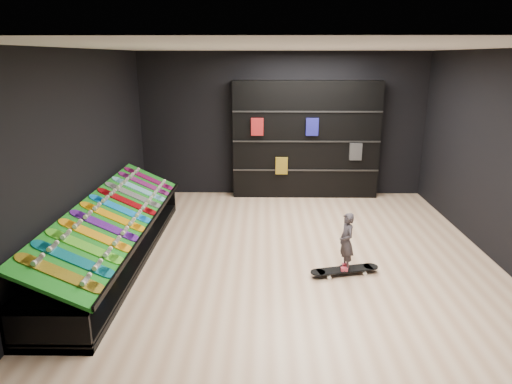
{
  "coord_description": "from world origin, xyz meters",
  "views": [
    {
      "loc": [
        -0.4,
        -6.14,
        2.89
      ],
      "look_at": [
        -0.5,
        0.2,
        1.0
      ],
      "focal_mm": 32.0,
      "sensor_mm": 36.0,
      "label": 1
    }
  ],
  "objects_px": {
    "back_shelving": "(306,140)",
    "floor_skateboard": "(345,271)",
    "display_rack": "(116,244)",
    "child": "(346,252)"
  },
  "relations": [
    {
      "from": "back_shelving",
      "to": "floor_skateboard",
      "type": "distance_m",
      "value": 3.92
    },
    {
      "from": "display_rack",
      "to": "child",
      "type": "distance_m",
      "value": 3.31
    },
    {
      "from": "back_shelving",
      "to": "child",
      "type": "xyz_separation_m",
      "value": [
        0.24,
        -3.74,
        -0.88
      ]
    },
    {
      "from": "child",
      "to": "back_shelving",
      "type": "bearing_deg",
      "value": 172.98
    },
    {
      "from": "child",
      "to": "display_rack",
      "type": "bearing_deg",
      "value": -107.98
    },
    {
      "from": "floor_skateboard",
      "to": "back_shelving",
      "type": "bearing_deg",
      "value": 79.73
    },
    {
      "from": "floor_skateboard",
      "to": "child",
      "type": "xyz_separation_m",
      "value": [
        0.0,
        0.0,
        0.28
      ]
    },
    {
      "from": "floor_skateboard",
      "to": "child",
      "type": "bearing_deg",
      "value": 0.0
    },
    {
      "from": "back_shelving",
      "to": "floor_skateboard",
      "type": "relative_size",
      "value": 3.1
    },
    {
      "from": "display_rack",
      "to": "floor_skateboard",
      "type": "xyz_separation_m",
      "value": [
        3.28,
        -0.42,
        -0.2
      ]
    }
  ]
}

